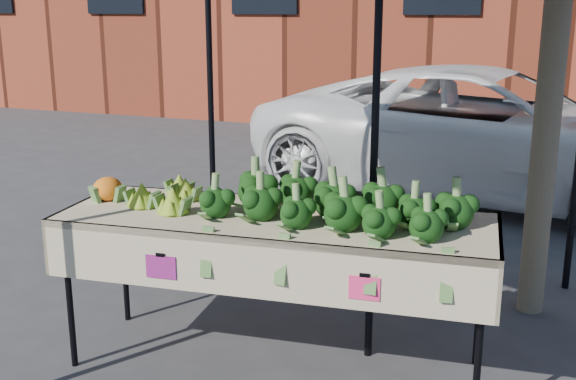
# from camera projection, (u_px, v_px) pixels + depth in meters

# --- Properties ---
(ground) EXTENTS (90.00, 90.00, 0.00)m
(ground) POSITION_uv_depth(u_px,v_px,m) (286.00, 369.00, 4.00)
(ground) COLOR #303033
(table) EXTENTS (2.47, 1.03, 0.90)m
(table) POSITION_uv_depth(u_px,v_px,m) (275.00, 292.00, 3.95)
(table) COLOR beige
(table) RESTS_ON ground
(canopy) EXTENTS (3.16, 3.16, 2.74)m
(canopy) POSITION_uv_depth(u_px,v_px,m) (319.00, 122.00, 4.02)
(canopy) COLOR black
(canopy) RESTS_ON ground
(broccoli_heap) EXTENTS (1.46, 0.56, 0.25)m
(broccoli_heap) POSITION_uv_depth(u_px,v_px,m) (333.00, 199.00, 3.71)
(broccoli_heap) COLOR black
(broccoli_heap) RESTS_ON table
(romanesco_cluster) EXTENTS (0.42, 0.56, 0.19)m
(romanesco_cluster) POSITION_uv_depth(u_px,v_px,m) (172.00, 187.00, 4.07)
(romanesco_cluster) COLOR #92B62B
(romanesco_cluster) RESTS_ON table
(cauliflower_pair) EXTENTS (0.19, 0.19, 0.17)m
(cauliflower_pair) POSITION_uv_depth(u_px,v_px,m) (108.00, 186.00, 4.13)
(cauliflower_pair) COLOR orange
(cauliflower_pair) RESTS_ON table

